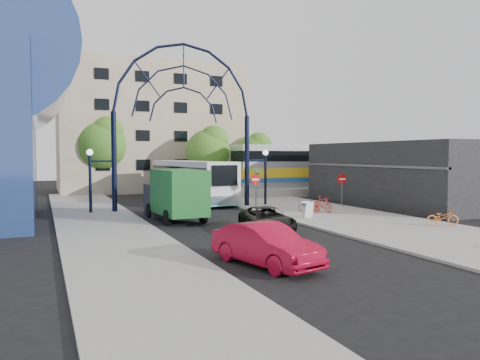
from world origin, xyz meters
name	(u,v)px	position (x,y,z in m)	size (l,w,h in m)	color
ground	(270,243)	(0.00, 0.00, 0.00)	(120.00, 120.00, 0.00)	black
sidewalk_east	(359,220)	(8.00, 4.00, 0.06)	(8.00, 56.00, 0.12)	gray
plaza_west	(108,231)	(-6.50, 6.00, 0.06)	(5.00, 50.00, 0.12)	gray
gateway_arch	(184,92)	(0.00, 14.00, 8.56)	(13.64, 0.44, 12.10)	black
stop_sign	(255,183)	(4.80, 12.00, 1.99)	(0.80, 0.07, 2.50)	slate
do_not_enter_sign	(342,182)	(11.00, 10.00, 1.98)	(0.76, 0.07, 2.48)	slate
street_name_sign	(257,180)	(5.20, 12.60, 2.13)	(0.70, 0.70, 2.80)	slate
sandwich_board	(308,208)	(5.60, 5.98, 0.74)	(0.55, 0.61, 0.99)	white
commercial_block_east	(395,174)	(16.00, 10.00, 2.50)	(6.00, 16.00, 5.00)	black
apartment_block	(150,129)	(2.00, 34.97, 7.00)	(20.00, 12.10, 14.00)	tan
train_platform	(346,189)	(20.00, 22.00, 0.40)	(32.00, 5.00, 0.80)	gray
train_car	(346,165)	(20.00, 22.00, 2.90)	(25.10, 3.05, 4.20)	#B7B7BC
tree_north_a	(209,149)	(6.12, 25.93, 4.61)	(4.48, 4.48, 7.00)	#382314
tree_north_b	(103,143)	(-3.88, 29.93, 5.27)	(5.12, 5.12, 8.00)	#382314
tree_north_c	(255,153)	(12.12, 27.93, 4.28)	(4.16, 4.16, 6.50)	#382314
city_bus	(191,181)	(2.19, 19.39, 1.83)	(4.03, 12.91, 3.49)	white
green_truck	(175,195)	(-2.12, 8.88, 1.57)	(2.71, 6.36, 3.15)	black
black_suv	(267,219)	(1.29, 3.00, 0.63)	(2.10, 4.56, 1.27)	black
red_sedan	(266,245)	(-2.19, -3.96, 0.77)	(1.63, 4.67, 1.54)	maroon
bike_near_a	(310,206)	(7.11, 8.22, 0.55)	(0.57, 1.64, 0.86)	red
bike_near_b	(323,204)	(8.01, 8.00, 0.65)	(0.50, 1.76, 1.06)	red
bike_far_a	(442,217)	(10.58, 0.08, 0.60)	(0.63, 1.82, 0.96)	orange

